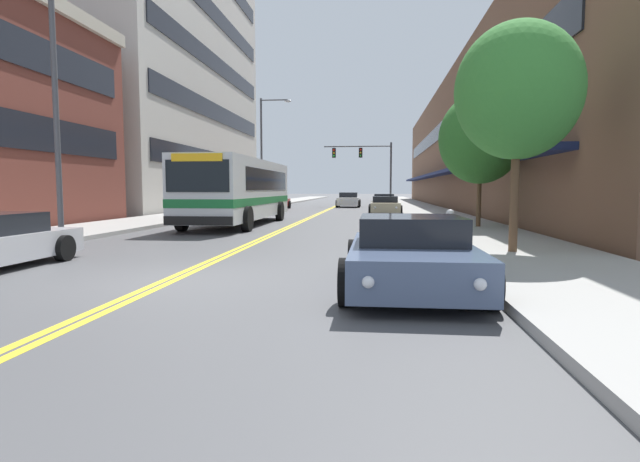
% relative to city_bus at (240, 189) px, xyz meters
% --- Properties ---
extents(ground_plane, '(240.00, 240.00, 0.00)m').
position_rel_city_bus_xyz_m(ground_plane, '(2.54, 22.91, -1.68)').
color(ground_plane, '#4C4C4F').
extents(sidewalk_left, '(3.75, 106.00, 0.15)m').
position_rel_city_bus_xyz_m(sidewalk_left, '(-4.83, 22.91, -1.60)').
color(sidewalk_left, '#9E9B96').
rests_on(sidewalk_left, ground_plane).
extents(sidewalk_right, '(3.75, 106.00, 0.15)m').
position_rel_city_bus_xyz_m(sidewalk_right, '(9.92, 22.91, -1.60)').
color(sidewalk_right, '#9E9B96').
rests_on(sidewalk_right, ground_plane).
extents(centre_line, '(0.34, 106.00, 0.01)m').
position_rel_city_bus_xyz_m(centre_line, '(2.54, 22.91, -1.68)').
color(centre_line, yellow).
rests_on(centre_line, ground_plane).
extents(office_tower_left, '(12.08, 27.90, 27.97)m').
position_rel_city_bus_xyz_m(office_tower_left, '(-12.94, 18.47, 12.31)').
color(office_tower_left, '#BCB7AD').
rests_on(office_tower_left, ground_plane).
extents(storefront_row_right, '(9.10, 68.00, 10.99)m').
position_rel_city_bus_xyz_m(storefront_row_right, '(16.02, 22.91, 3.81)').
color(storefront_row_right, brown).
rests_on(storefront_row_right, ground_plane).
extents(city_bus, '(2.94, 11.07, 2.96)m').
position_rel_city_bus_xyz_m(city_bus, '(0.00, 0.00, 0.00)').
color(city_bus, silver).
rests_on(city_bus, ground_plane).
extents(car_red_parked_left_near, '(2.01, 4.30, 1.32)m').
position_rel_city_bus_xyz_m(car_red_parked_left_near, '(-1.85, 17.75, -1.06)').
color(car_red_parked_left_near, maroon).
rests_on(car_red_parked_left_near, ground_plane).
extents(car_dark_grey_parked_left_far, '(2.13, 4.41, 1.38)m').
position_rel_city_bus_xyz_m(car_dark_grey_parked_left_far, '(-1.76, 9.61, -1.04)').
color(car_dark_grey_parked_left_far, '#38383D').
rests_on(car_dark_grey_parked_left_far, ground_plane).
extents(car_slate_blue_parked_right_foreground, '(2.21, 4.32, 1.21)m').
position_rel_city_bus_xyz_m(car_slate_blue_parked_right_foreground, '(6.87, -14.44, -1.10)').
color(car_slate_blue_parked_right_foreground, '#475675').
rests_on(car_slate_blue_parked_right_foreground, ground_plane).
extents(car_black_parked_right_mid, '(2.04, 4.15, 1.25)m').
position_rel_city_bus_xyz_m(car_black_parked_right_mid, '(6.99, 17.25, -1.10)').
color(car_black_parked_right_mid, black).
rests_on(car_black_parked_right_mid, ground_plane).
extents(car_beige_parked_right_far, '(2.13, 4.47, 1.17)m').
position_rel_city_bus_xyz_m(car_beige_parked_right_far, '(6.93, 10.54, -1.12)').
color(car_beige_parked_right_far, '#BCAD89').
rests_on(car_beige_parked_right_far, ground_plane).
extents(car_white_moving_lead, '(2.13, 4.20, 1.33)m').
position_rel_city_bus_xyz_m(car_white_moving_lead, '(3.89, 22.70, -1.05)').
color(car_white_moving_lead, white).
rests_on(car_white_moving_lead, ground_plane).
extents(traffic_signal_mast, '(6.43, 0.38, 6.02)m').
position_rel_city_bus_xyz_m(traffic_signal_mast, '(5.49, 25.04, 2.64)').
color(traffic_signal_mast, '#47474C').
rests_on(traffic_signal_mast, ground_plane).
extents(street_lamp_left_near, '(2.15, 0.28, 8.53)m').
position_rel_city_bus_xyz_m(street_lamp_left_near, '(-2.49, -9.30, 3.33)').
color(street_lamp_left_near, '#47474C').
rests_on(street_lamp_left_near, ground_plane).
extents(street_lamp_left_far, '(2.52, 0.28, 8.79)m').
position_rel_city_bus_xyz_m(street_lamp_left_far, '(-2.43, 16.58, 3.51)').
color(street_lamp_left_far, '#47474C').
rests_on(street_lamp_left_far, ground_plane).
extents(street_tree_right_near, '(2.93, 2.93, 5.43)m').
position_rel_city_bus_xyz_m(street_tree_right_near, '(9.59, -10.33, 2.29)').
color(street_tree_right_near, brown).
rests_on(street_tree_right_near, sidewalk_right).
extents(street_tree_right_mid, '(3.28, 3.28, 5.32)m').
position_rel_city_bus_xyz_m(street_tree_right_mid, '(10.42, -2.12, 1.98)').
color(street_tree_right_mid, brown).
rests_on(street_tree_right_mid, sidewalk_right).
extents(fire_hydrant, '(0.34, 0.26, 0.91)m').
position_rel_city_bus_xyz_m(fire_hydrant, '(8.49, -7.63, -1.07)').
color(fire_hydrant, '#B7B7BC').
rests_on(fire_hydrant, sidewalk_right).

